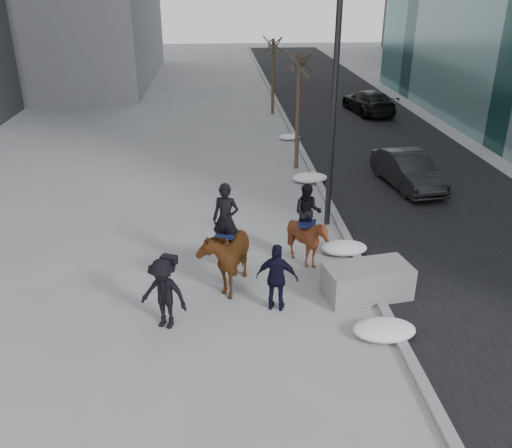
{
  "coord_description": "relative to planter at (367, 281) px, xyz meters",
  "views": [
    {
      "loc": [
        -0.95,
        -11.88,
        7.45
      ],
      "look_at": [
        0.0,
        1.2,
        1.5
      ],
      "focal_mm": 38.0,
      "sensor_mm": 36.0,
      "label": 1
    }
  ],
  "objects": [
    {
      "name": "lamppost",
      "position": [
        -0.14,
        4.6,
        4.56
      ],
      "size": [
        0.25,
        1.04,
        9.09
      ],
      "color": "black",
      "rests_on": "ground"
    },
    {
      "name": "mounted_left",
      "position": [
        -3.55,
        0.86,
        0.61
      ],
      "size": [
        1.56,
        2.34,
        2.78
      ],
      "color": "#522510",
      "rests_on": "ground"
    },
    {
      "name": "planter",
      "position": [
        0.0,
        0.0,
        0.0
      ],
      "size": [
        2.31,
        1.45,
        0.86
      ],
      "primitive_type": "cube",
      "rotation": [
        0.0,
        0.0,
        0.18
      ],
      "color": "gray",
      "rests_on": "ground"
    },
    {
      "name": "camera_crew",
      "position": [
        -5.03,
        -0.96,
        0.46
      ],
      "size": [
        1.3,
        1.03,
        1.75
      ],
      "color": "black",
      "rests_on": "ground"
    },
    {
      "name": "ground",
      "position": [
        -2.74,
        0.17,
        -0.43
      ],
      "size": [
        120.0,
        120.0,
        0.0
      ],
      "primitive_type": "plane",
      "color": "gray",
      "rests_on": "ground"
    },
    {
      "name": "car_far",
      "position": [
        5.46,
        20.48,
        0.26
      ],
      "size": [
        2.57,
        4.99,
        1.39
      ],
      "primitive_type": "imported",
      "rotation": [
        0.0,
        0.0,
        3.28
      ],
      "color": "black",
      "rests_on": "ground"
    },
    {
      "name": "curb",
      "position": [
        0.26,
        10.17,
        -0.37
      ],
      "size": [
        0.25,
        90.0,
        0.12
      ],
      "primitive_type": "cube",
      "color": "gray",
      "rests_on": "ground"
    },
    {
      "name": "tree_near",
      "position": [
        -0.34,
        10.44,
        2.24
      ],
      "size": [
        1.2,
        1.2,
        5.34
      ],
      "primitive_type": null,
      "color": "#372A20",
      "rests_on": "ground"
    },
    {
      "name": "road",
      "position": [
        4.26,
        10.17,
        -0.43
      ],
      "size": [
        8.0,
        90.0,
        0.01
      ],
      "primitive_type": "cube",
      "color": "black",
      "rests_on": "ground"
    },
    {
      "name": "snow_piles",
      "position": [
        -0.04,
        4.64,
        -0.26
      ],
      "size": [
        1.44,
        17.46,
        0.36
      ],
      "color": "white",
      "rests_on": "ground"
    },
    {
      "name": "car_near",
      "position": [
        3.65,
        7.81,
        0.25
      ],
      "size": [
        1.97,
        4.26,
        1.35
      ],
      "primitive_type": "imported",
      "rotation": [
        0.0,
        0.0,
        0.14
      ],
      "color": "black",
      "rests_on": "ground"
    },
    {
      "name": "mounted_right",
      "position": [
        -1.27,
        1.81,
        0.52
      ],
      "size": [
        1.55,
        1.66,
        2.37
      ],
      "color": "#481B0E",
      "rests_on": "ground"
    },
    {
      "name": "tree_far",
      "position": [
        -0.34,
        20.68,
        1.98
      ],
      "size": [
        1.2,
        1.2,
        4.82
      ],
      "primitive_type": null,
      "color": "#35261F",
      "rests_on": "ground"
    },
    {
      "name": "feeder",
      "position": [
        -2.36,
        -0.43,
        0.45
      ],
      "size": [
        1.11,
        0.99,
        1.75
      ],
      "color": "black",
      "rests_on": "ground"
    }
  ]
}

